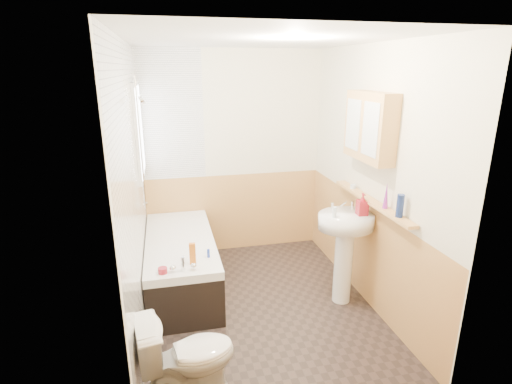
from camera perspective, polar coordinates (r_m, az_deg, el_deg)
The scene contains 26 objects.
floor at distance 4.16m, azimuth 0.48°, elevation -15.94°, with size 2.80×2.80×0.00m, color black.
ceiling at distance 3.48m, azimuth 0.60°, elevation 20.96°, with size 2.80×2.80×0.00m, color white.
wall_back at distance 4.96m, azimuth -3.29°, elevation 5.33°, with size 2.20×0.02×2.50m, color #EDE5C4.
wall_front at distance 2.37m, azimuth 8.65°, elevation -8.67°, with size 2.20×0.02×2.50m, color #EDE5C4.
wall_left at distance 3.54m, azimuth -17.20°, elevation -0.36°, with size 0.02×2.80×2.50m, color #EDE5C4.
wall_right at distance 4.02m, azimuth 16.11°, elevation 1.80°, with size 0.02×2.80×2.50m, color #EDE5C4.
wainscot_right at distance 4.27m, azimuth 15.01°, elevation -7.96°, with size 0.01×2.80×1.00m, color tan.
wainscot_front at distance 2.79m, azimuth 7.72°, elevation -22.47°, with size 2.20×0.01×1.00m, color tan.
wainscot_back at distance 5.15m, azimuth -3.11°, elevation -2.91°, with size 2.20×0.01×1.00m, color tan.
tile_cladding_left at distance 3.54m, azimuth -16.84°, elevation -0.34°, with size 0.01×2.80×2.50m, color white.
tile_return_back at distance 4.79m, azimuth -12.07°, elevation 10.61°, with size 0.75×0.01×1.50m, color white.
window at distance 4.38m, azimuth -16.29°, elevation 8.38°, with size 0.03×0.79×0.99m.
bathtub at distance 4.41m, azimuth -10.65°, elevation -9.77°, with size 0.70×1.65×0.71m.
shower_riser at distance 4.04m, azimuth -16.17°, elevation 7.86°, with size 0.11×0.09×1.31m.
toilet at distance 3.07m, azimuth -9.74°, elevation -22.24°, with size 0.38×0.68×0.67m, color white.
sink at distance 4.02m, azimuth 12.59°, elevation -6.67°, with size 0.55×0.44×1.06m.
pine_shelf at distance 3.90m, azimuth 16.11°, elevation -1.26°, with size 0.10×1.35×0.03m, color tan.
medicine_cabinet at distance 3.82m, azimuth 15.93°, elevation 8.98°, with size 0.17×0.69×0.62m.
foam_can at distance 3.49m, azimuth 19.88°, elevation -1.86°, with size 0.06×0.06×0.20m, color navy.
green_bottle at distance 3.66m, azimuth 18.10°, elevation -0.47°, with size 0.05×0.05×0.24m, color purple.
black_jar at distance 4.21m, azimuth 13.71°, elevation 0.77°, with size 0.06×0.06×0.04m, color silver.
soap_bottle at distance 3.91m, azimuth 14.90°, elevation -2.49°, with size 0.10×0.21×0.10m, color maroon.
clear_bottle at distance 3.79m, azimuth 11.16°, elevation -2.85°, with size 0.04×0.04×0.10m, color silver.
blue_gel at distance 3.70m, azimuth -9.05°, elevation -8.70°, with size 0.06×0.04×0.21m, color orange.
cream_jar at distance 3.63m, azimuth -13.19°, elevation -10.86°, with size 0.08×0.08×0.05m, color maroon.
orange_bottle at distance 3.83m, azimuth -6.81°, elevation -8.70°, with size 0.03×0.03×0.08m, color #19339E.
Camera 1 is at (-0.82, -3.38, 2.28)m, focal length 28.00 mm.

